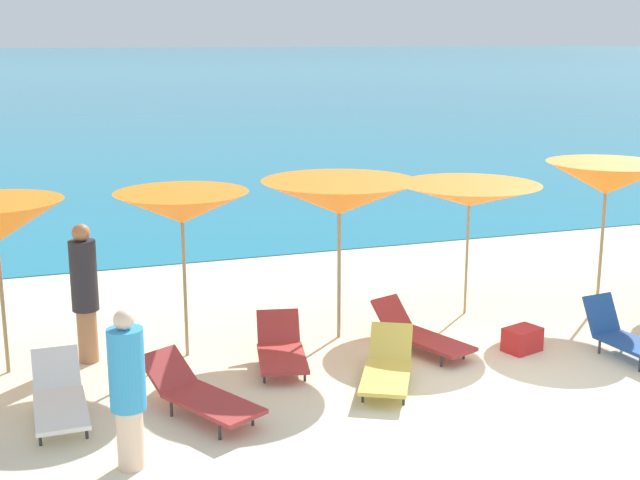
{
  "coord_description": "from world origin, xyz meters",
  "views": [
    {
      "loc": [
        -5.44,
        -8.37,
        4.29
      ],
      "look_at": [
        -1.11,
        3.98,
        1.2
      ],
      "focal_mm": 47.79,
      "sensor_mm": 36.0,
      "label": 1
    }
  ],
  "objects_px": {
    "beachgoer_1": "(128,386)",
    "lounge_chair_6": "(199,393)",
    "lounge_chair_4": "(623,335)",
    "beachgoer_2": "(85,290)",
    "umbrella_4": "(339,198)",
    "lounge_chair_2": "(59,397)",
    "lounge_chair_1": "(420,333)",
    "lounge_chair_0": "(281,349)",
    "umbrella_5": "(469,195)",
    "lounge_chair_13": "(387,366)",
    "cooler_box": "(522,339)",
    "umbrella_6": "(607,179)",
    "umbrella_3": "(182,208)"
  },
  "relations": [
    {
      "from": "lounge_chair_4",
      "to": "cooler_box",
      "type": "bearing_deg",
      "value": 146.3
    },
    {
      "from": "umbrella_3",
      "to": "cooler_box",
      "type": "bearing_deg",
      "value": -17.33
    },
    {
      "from": "lounge_chair_1",
      "to": "lounge_chair_6",
      "type": "bearing_deg",
      "value": 178.17
    },
    {
      "from": "lounge_chair_0",
      "to": "lounge_chair_6",
      "type": "distance_m",
      "value": 1.76
    },
    {
      "from": "lounge_chair_1",
      "to": "lounge_chair_2",
      "type": "xyz_separation_m",
      "value": [
        -4.91,
        -0.67,
        0.03
      ]
    },
    {
      "from": "umbrella_5",
      "to": "lounge_chair_4",
      "type": "relative_size",
      "value": 1.71
    },
    {
      "from": "lounge_chair_1",
      "to": "lounge_chair_13",
      "type": "relative_size",
      "value": 1.05
    },
    {
      "from": "lounge_chair_0",
      "to": "beachgoer_2",
      "type": "relative_size",
      "value": 0.77
    },
    {
      "from": "umbrella_3",
      "to": "lounge_chair_1",
      "type": "height_order",
      "value": "umbrella_3"
    },
    {
      "from": "umbrella_3",
      "to": "lounge_chair_2",
      "type": "bearing_deg",
      "value": -138.54
    },
    {
      "from": "umbrella_3",
      "to": "umbrella_6",
      "type": "height_order",
      "value": "umbrella_6"
    },
    {
      "from": "lounge_chair_13",
      "to": "cooler_box",
      "type": "xyz_separation_m",
      "value": [
        2.28,
        0.47,
        -0.08
      ]
    },
    {
      "from": "lounge_chair_4",
      "to": "lounge_chair_13",
      "type": "bearing_deg",
      "value": 171.18
    },
    {
      "from": "umbrella_6",
      "to": "cooler_box",
      "type": "distance_m",
      "value": 3.32
    },
    {
      "from": "cooler_box",
      "to": "beachgoer_1",
      "type": "bearing_deg",
      "value": 178.4
    },
    {
      "from": "umbrella_4",
      "to": "lounge_chair_4",
      "type": "distance_m",
      "value": 4.38
    },
    {
      "from": "umbrella_4",
      "to": "umbrella_5",
      "type": "bearing_deg",
      "value": 9.39
    },
    {
      "from": "lounge_chair_1",
      "to": "lounge_chair_4",
      "type": "distance_m",
      "value": 2.81
    },
    {
      "from": "beachgoer_1",
      "to": "lounge_chair_6",
      "type": "bearing_deg",
      "value": 60.51
    },
    {
      "from": "umbrella_6",
      "to": "lounge_chair_2",
      "type": "xyz_separation_m",
      "value": [
        -8.57,
        -1.54,
        -1.85
      ]
    },
    {
      "from": "umbrella_5",
      "to": "lounge_chair_13",
      "type": "xyz_separation_m",
      "value": [
        -2.35,
        -2.26,
        -1.68
      ]
    },
    {
      "from": "lounge_chair_4",
      "to": "lounge_chair_6",
      "type": "height_order",
      "value": "lounge_chair_4"
    },
    {
      "from": "lounge_chair_6",
      "to": "lounge_chair_13",
      "type": "distance_m",
      "value": 2.44
    },
    {
      "from": "beachgoer_1",
      "to": "cooler_box",
      "type": "distance_m",
      "value": 5.89
    },
    {
      "from": "lounge_chair_1",
      "to": "umbrella_5",
      "type": "bearing_deg",
      "value": 22.08
    },
    {
      "from": "lounge_chair_2",
      "to": "lounge_chair_6",
      "type": "height_order",
      "value": "lounge_chair_2"
    },
    {
      "from": "lounge_chair_2",
      "to": "beachgoer_1",
      "type": "xyz_separation_m",
      "value": [
        0.63,
        -1.41,
        0.61
      ]
    },
    {
      "from": "lounge_chair_4",
      "to": "beachgoer_2",
      "type": "relative_size",
      "value": 0.72
    },
    {
      "from": "lounge_chair_6",
      "to": "beachgoer_1",
      "type": "bearing_deg",
      "value": -159.77
    },
    {
      "from": "beachgoer_1",
      "to": "beachgoer_2",
      "type": "bearing_deg",
      "value": 106.02
    },
    {
      "from": "umbrella_3",
      "to": "umbrella_5",
      "type": "xyz_separation_m",
      "value": [
        4.56,
        0.38,
        -0.17
      ]
    },
    {
      "from": "lounge_chair_0",
      "to": "beachgoer_2",
      "type": "distance_m",
      "value": 2.75
    },
    {
      "from": "cooler_box",
      "to": "lounge_chair_2",
      "type": "bearing_deg",
      "value": 164.24
    },
    {
      "from": "beachgoer_1",
      "to": "umbrella_5",
      "type": "bearing_deg",
      "value": 43.47
    },
    {
      "from": "lounge_chair_0",
      "to": "lounge_chair_6",
      "type": "bearing_deg",
      "value": -127.39
    },
    {
      "from": "lounge_chair_1",
      "to": "lounge_chair_13",
      "type": "height_order",
      "value": "lounge_chair_1"
    },
    {
      "from": "umbrella_5",
      "to": "lounge_chair_0",
      "type": "distance_m",
      "value": 4.02
    },
    {
      "from": "lounge_chair_4",
      "to": "lounge_chair_13",
      "type": "distance_m",
      "value": 3.5
    },
    {
      "from": "umbrella_4",
      "to": "lounge_chair_2",
      "type": "xyz_separation_m",
      "value": [
        -4.03,
        -1.56,
        -1.82
      ]
    },
    {
      "from": "umbrella_3",
      "to": "beachgoer_2",
      "type": "height_order",
      "value": "umbrella_3"
    },
    {
      "from": "lounge_chair_1",
      "to": "beachgoer_2",
      "type": "distance_m",
      "value": 4.65
    },
    {
      "from": "lounge_chair_2",
      "to": "umbrella_5",
      "type": "bearing_deg",
      "value": 16.73
    },
    {
      "from": "lounge_chair_13",
      "to": "beachgoer_1",
      "type": "bearing_deg",
      "value": -133.26
    },
    {
      "from": "lounge_chair_0",
      "to": "cooler_box",
      "type": "distance_m",
      "value": 3.43
    },
    {
      "from": "lounge_chair_1",
      "to": "lounge_chair_0",
      "type": "bearing_deg",
      "value": 158.68
    },
    {
      "from": "umbrella_5",
      "to": "lounge_chair_2",
      "type": "height_order",
      "value": "umbrella_5"
    },
    {
      "from": "umbrella_4",
      "to": "lounge_chair_2",
      "type": "bearing_deg",
      "value": -158.77
    },
    {
      "from": "umbrella_3",
      "to": "lounge_chair_13",
      "type": "distance_m",
      "value": 3.44
    },
    {
      "from": "lounge_chair_6",
      "to": "umbrella_4",
      "type": "bearing_deg",
      "value": 11.27
    },
    {
      "from": "lounge_chair_0",
      "to": "lounge_chair_13",
      "type": "relative_size",
      "value": 0.91
    }
  ]
}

